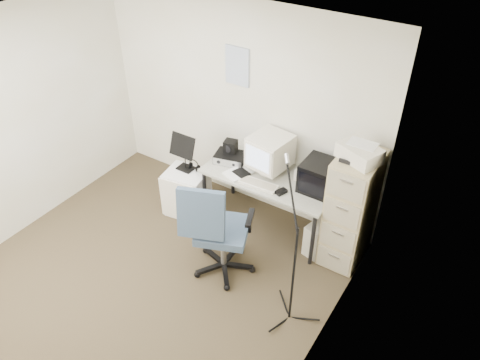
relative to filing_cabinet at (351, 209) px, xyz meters
The scene contains 23 objects.
floor 2.26m from the filing_cabinet, 136.87° to the right, with size 3.60×3.60×0.01m, color #3E3726.
ceiling 2.85m from the filing_cabinet, 136.87° to the right, with size 3.60×3.60×0.01m, color white.
wall_back 1.72m from the filing_cabinet, 168.55° to the left, with size 3.60×0.02×2.50m, color beige.
wall_left 3.74m from the filing_cabinet, 156.35° to the right, with size 0.02×3.60×2.50m, color beige.
wall_right 1.61m from the filing_cabinet, 81.54° to the right, with size 0.02×3.60×2.50m, color beige.
wall_calendar 1.97m from the filing_cabinet, 169.10° to the left, with size 0.30×0.02×0.44m, color white.
filing_cabinet is the anchor object (origin of this frame).
printer 0.73m from the filing_cabinet, 90.00° to the right, with size 0.39×0.27×0.15m, color silver.
desk 0.99m from the filing_cabinet, behind, with size 1.50×0.70×0.73m, color #B3B3A0.
crt_monitor 1.05m from the filing_cabinet, behind, with size 0.40×0.42×0.44m, color silver.
crt_tv 0.47m from the filing_cabinet, behind, with size 0.36×0.38×0.33m, color black.
desk_speaker 0.67m from the filing_cabinet, behind, with size 0.07×0.07×0.14m, color silver.
keyboard 1.01m from the filing_cabinet, 165.46° to the right, with size 0.43×0.15×0.02m, color silver.
mouse 0.74m from the filing_cabinet, 160.91° to the right, with size 0.07×0.12×0.04m, color black.
radio_receiver 1.48m from the filing_cabinet, behind, with size 0.35×0.25×0.10m, color black.
radio_speaker 1.53m from the filing_cabinet, behind, with size 0.14×0.13×0.14m, color black.
papers 1.29m from the filing_cabinet, behind, with size 0.22×0.30×0.02m, color white.
pc_tower 0.52m from the filing_cabinet, 165.97° to the right, with size 0.19×0.43×0.40m, color silver.
office_chair 1.35m from the filing_cabinet, 138.43° to the right, with size 0.66×0.66×1.15m, color #2A3848.
side_cart 1.97m from the filing_cabinet, 169.79° to the right, with size 0.48×0.38×0.59m, color white.
music_stand 1.98m from the filing_cabinet, behind, with size 0.32×0.17×0.47m, color black.
headphones 1.87m from the filing_cabinet, behind, with size 0.15×0.15×0.03m, color black.
mic_stand 1.09m from the filing_cabinet, 95.74° to the right, with size 0.02×0.02×1.53m, color black.
Camera 1 is at (2.61, -2.28, 3.79)m, focal length 35.00 mm.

